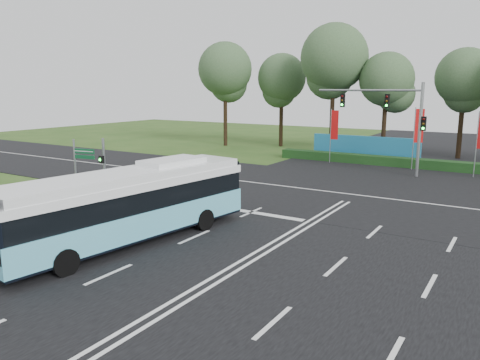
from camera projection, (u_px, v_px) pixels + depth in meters
name	position (u px, v px, depth m)	size (l,w,h in m)	color
ground	(259.00, 251.00, 19.10)	(120.00, 120.00, 0.00)	#2C4E1A
road_main	(259.00, 251.00, 19.10)	(20.00, 120.00, 0.04)	black
road_cross	(354.00, 195.00, 29.10)	(120.00, 14.00, 0.05)	black
bike_path	(9.00, 223.00, 23.06)	(5.00, 18.00, 0.06)	black
kerb_strip	(39.00, 230.00, 21.82)	(0.25, 18.00, 0.12)	gray
city_bus	(130.00, 205.00, 19.79)	(4.03, 12.04, 3.39)	#5AB8D2
pedestrian_signal	(104.00, 168.00, 26.63)	(0.34, 0.43, 3.78)	gray
street_sign	(80.00, 163.00, 26.58)	(1.44, 0.32, 3.72)	gray
banner_flag_left	(333.00, 128.00, 41.08)	(0.70, 0.09, 4.76)	gray
banner_flag_mid	(418.00, 130.00, 37.49)	(0.70, 0.33, 5.05)	gray
traffic_light_gantry	(396.00, 114.00, 35.18)	(8.41, 0.28, 7.00)	gray
hedge	(402.00, 162.00, 39.45)	(22.00, 1.20, 0.80)	#163312
blue_hoarding	(365.00, 148.00, 43.47)	(10.00, 0.30, 2.20)	#1C6D98
eucalyptus_row	(394.00, 66.00, 43.90)	(42.11, 9.13, 12.92)	black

